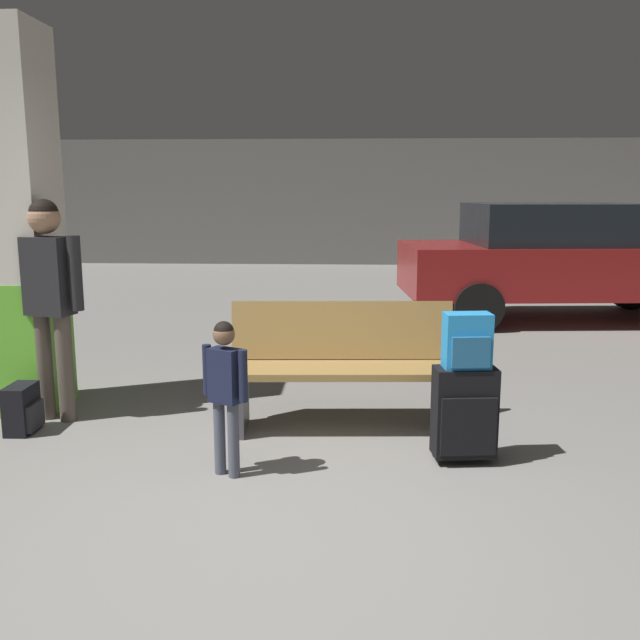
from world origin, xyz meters
TOP-DOWN VIEW (x-y plane):
  - ground_plane at (0.00, 4.00)m, footprint 18.00×18.00m
  - garage_back_wall at (0.00, 12.86)m, footprint 18.00×0.12m
  - structural_pillar at (-2.12, 2.00)m, footprint 0.57×0.57m
  - bench at (0.35, 1.68)m, footprint 1.63×0.61m
  - suitcase at (1.11, 1.06)m, footprint 0.40×0.27m
  - backpack_bright at (1.11, 1.06)m, footprint 0.30×0.22m
  - child at (-0.32, 0.78)m, footprint 0.29×0.24m
  - adult at (-1.76, 1.74)m, footprint 0.54×0.27m
  - backpack_dark_floor at (-1.89, 1.45)m, footprint 0.19×0.28m
  - parked_car_near at (3.10, 6.06)m, footprint 4.22×2.04m

SIDE VIEW (x-z plane):
  - ground_plane at x=0.00m, z-range -0.10..0.00m
  - backpack_dark_floor at x=-1.89m, z-range 0.00..0.34m
  - suitcase at x=1.11m, z-range 0.02..0.62m
  - bench at x=0.35m, z-range 0.00..0.88m
  - child at x=-0.32m, z-range 0.11..1.04m
  - backpack_bright at x=1.11m, z-range 0.60..0.94m
  - parked_car_near at x=3.10m, z-range 0.05..1.56m
  - adult at x=-1.76m, z-range 0.19..1.80m
  - garage_back_wall at x=0.00m, z-range 0.00..2.80m
  - structural_pillar at x=-2.12m, z-range -0.01..2.85m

